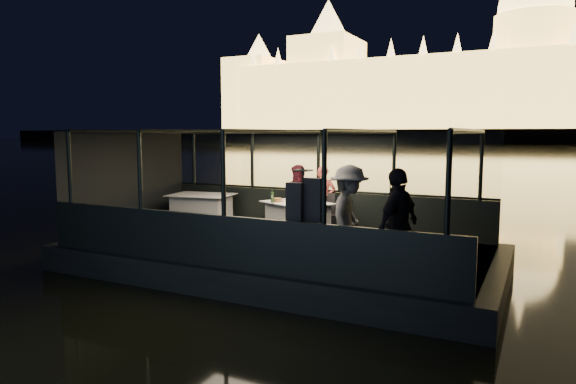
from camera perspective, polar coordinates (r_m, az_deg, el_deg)
The scene contains 30 objects.
river_water at distance 89.25m, azimuth 23.48°, elevation 4.21°, with size 500.00×500.00×0.00m, color black.
boat_hull at distance 10.60m, azimuth -0.97°, elevation -8.57°, with size 8.60×4.40×1.00m, color black.
boat_deck at distance 10.49m, azimuth -0.98°, elevation -6.04°, with size 8.00×4.00×0.04m, color black.
gunwale_port at distance 12.18m, azimuth 3.36°, elevation -2.04°, with size 8.00×0.08×0.90m, color black.
gunwale_starboard at distance 8.70m, azimuth -7.09°, elevation -5.54°, with size 8.00×0.08×0.90m, color black.
cabin_glass_port at distance 12.07m, azimuth 3.39°, elevation 3.37°, with size 8.00×0.02×1.40m, color #99B2B2, non-canonical shape.
cabin_glass_starboard at distance 8.54m, azimuth -7.20°, elevation 2.03°, with size 8.00×0.02×1.40m, color #99B2B2, non-canonical shape.
cabin_roof_glass at distance 10.24m, azimuth -1.00°, elevation 6.74°, with size 8.00×4.00×0.02m, color #99B2B2, non-canonical shape.
end_wall_fore at distance 12.64m, azimuth -17.30°, elevation 1.18°, with size 0.02×4.00×2.30m, color black, non-canonical shape.
end_wall_aft at distance 9.18m, azimuth 21.76°, elevation -0.90°, with size 0.02×4.00×2.30m, color black, non-canonical shape.
canopy_ribs at distance 10.30m, azimuth -0.99°, elevation 0.33°, with size 8.00×4.00×2.30m, color black, non-canonical shape.
embankment at distance 219.14m, azimuth 25.35°, elevation 5.44°, with size 400.00×140.00×6.00m, color #423D33.
parliament_building at distance 186.00m, azimuth 25.54°, elevation 14.01°, with size 220.00×32.00×60.00m, color #F2D18C, non-canonical shape.
dining_table_central at distance 11.28m, azimuth 1.06°, elevation -3.05°, with size 1.45×1.05×0.77m, color silver.
dining_table_aft at distance 12.73m, azimuth -9.57°, elevation -2.04°, with size 1.48×1.07×0.79m, color silver.
chair_port_left at distance 11.75m, azimuth 1.18°, elevation -2.35°, with size 0.42×0.42×0.90m, color black.
chair_port_right at distance 11.48m, azimuth 4.20°, elevation -2.57°, with size 0.43×0.43×0.91m, color black.
coat_stand at distance 8.19m, azimuth 1.67°, elevation -3.05°, with size 0.48×0.38×1.73m, color black, non-canonical shape.
person_woman_coral at distance 11.75m, azimuth 3.94°, elevation -0.88°, with size 0.55×0.36×1.52m, color #CC554A.
person_man_maroon at distance 12.00m, azimuth 1.27°, elevation -0.72°, with size 0.73×0.57×1.53m, color #45131E.
passenger_stripe at distance 8.63m, azimuth 6.77°, elevation -2.94°, with size 1.13×0.64×1.75m, color white.
passenger_dark at distance 7.95m, azimuth 12.11°, elevation -3.85°, with size 1.03×0.43×1.76m, color black.
wine_bottle at distance 11.16m, azimuth -1.76°, elevation -0.41°, with size 0.06×0.06×0.28m, color #153914.
bread_basket at distance 11.29m, azimuth -1.25°, elevation -0.89°, with size 0.22×0.22×0.09m, color brown.
amber_candle at distance 10.97m, azimuth 1.46°, elevation -1.11°, with size 0.05×0.05×0.08m, color #FFB33F.
plate_near at distance 10.71m, azimuth 2.26°, elevation -1.47°, with size 0.27×0.27×0.02m, color silver.
plate_far at distance 11.38m, azimuth -0.27°, elevation -0.99°, with size 0.24×0.24×0.01m, color silver.
wine_glass_white at distance 11.03m, azimuth -1.78°, elevation -0.78°, with size 0.06×0.06×0.17m, color white, non-canonical shape.
wine_glass_red at distance 11.18m, azimuth 2.42°, elevation -0.68°, with size 0.06×0.06×0.17m, color silver, non-canonical shape.
wine_glass_empty at distance 10.78m, azimuth 0.68°, elevation -0.94°, with size 0.07×0.07×0.20m, color white, non-canonical shape.
Camera 1 is at (4.72, -9.08, 2.76)m, focal length 32.00 mm.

